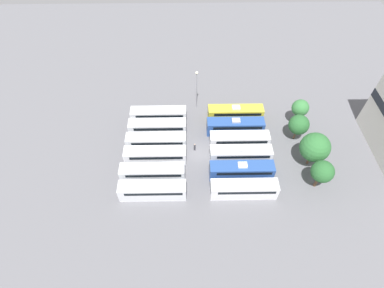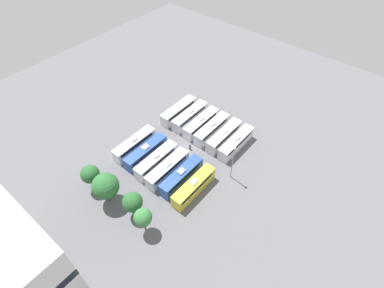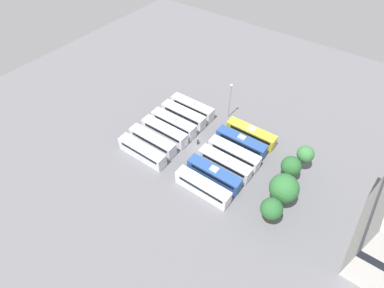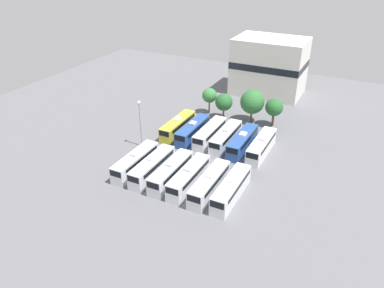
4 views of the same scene
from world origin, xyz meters
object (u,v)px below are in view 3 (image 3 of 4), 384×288
object	(u,v)px
bus_1	(184,115)
bus_4	(153,141)
bus_3	(165,132)
tree_3	(272,209)
light_pole	(230,96)
bus_11	(203,187)
tree_0	(305,154)
bus_0	(192,107)
bus_10	(214,174)
worker_person	(198,142)
bus_6	(251,134)
bus_2	(174,123)
tree_1	(291,166)
tree_2	(284,188)
bus_5	(142,151)
bus_7	(241,143)
bus_9	(225,164)
bus_8	(234,153)

from	to	relation	value
bus_1	bus_4	bearing A→B (deg)	-1.42
bus_3	tree_3	world-z (taller)	tree_3
light_pole	bus_11	bearing A→B (deg)	19.03
bus_1	tree_0	xyz separation A→B (m)	(-2.21, 28.19, 2.68)
bus_0	bus_10	bearing A→B (deg)	47.69
bus_1	worker_person	world-z (taller)	bus_1
bus_6	bus_11	distance (m)	18.04
bus_2	tree_0	distance (m)	28.96
bus_0	tree_1	bearing A→B (deg)	78.99
light_pole	tree_2	world-z (taller)	light_pole
bus_4	worker_person	size ratio (longest dim) A/B	6.51
bus_4	bus_5	bearing A→B (deg)	4.04
bus_11	worker_person	bearing A→B (deg)	-140.53
tree_0	light_pole	bearing A→B (deg)	-104.36
bus_6	bus_11	world-z (taller)	same
tree_2	bus_7	bearing A→B (deg)	-122.22
bus_9	bus_10	xyz separation A→B (m)	(3.55, -0.28, 0.00)
bus_1	light_pole	bearing A→B (deg)	133.37
bus_2	worker_person	distance (m)	7.39
bus_1	bus_6	world-z (taller)	same
bus_1	bus_11	bearing A→B (deg)	47.00
tree_0	tree_2	bearing A→B (deg)	-0.12
bus_0	bus_3	xyz separation A→B (m)	(10.41, -0.06, 0.00)
bus_8	bus_11	xyz separation A→B (m)	(10.76, -0.47, 0.00)
tree_2	bus_10	bearing A→B (deg)	-78.53
bus_9	bus_6	bearing A→B (deg)	179.09
bus_8	light_pole	xyz separation A→B (m)	(-10.97, -7.97, 4.53)
bus_11	tree_2	distance (m)	14.60
bus_5	light_pole	size ratio (longest dim) A/B	1.20
tree_2	bus_8	bearing A→B (deg)	-109.67
tree_3	bus_0	bearing A→B (deg)	-120.06
bus_6	light_pole	distance (m)	9.91
bus_2	tree_2	size ratio (longest dim) A/B	1.54
bus_8	bus_9	distance (m)	3.45
bus_4	bus_8	size ratio (longest dim) A/B	1.00
bus_8	tree_0	size ratio (longest dim) A/B	1.86
tree_0	tree_1	distance (m)	4.22
bus_9	bus_8	bearing A→B (deg)	177.70
tree_2	bus_1	bearing A→B (deg)	-105.79
bus_7	light_pole	bearing A→B (deg)	-134.15
bus_3	bus_10	world-z (taller)	same
bus_11	tree_0	size ratio (longest dim) A/B	1.86
bus_3	tree_1	bearing A→B (deg)	100.78
bus_7	bus_4	bearing A→B (deg)	-55.48
bus_2	tree_1	xyz separation A→B (m)	(-1.84, 27.10, 2.19)
bus_8	bus_10	distance (m)	7.01
bus_3	tree_0	world-z (taller)	tree_0
bus_0	tree_3	size ratio (longest dim) A/B	1.80
bus_4	bus_7	size ratio (longest dim) A/B	1.00
bus_3	bus_4	bearing A→B (deg)	-3.82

